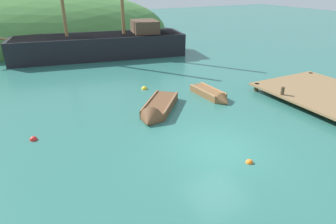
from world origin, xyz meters
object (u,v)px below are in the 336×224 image
Objects in this scene: rowboat_outer_right at (157,110)px; buoy_orange at (249,163)px; buoy_red at (34,140)px; sailing_ship at (102,49)px; rowboat_near_dock at (212,96)px; buoy_yellow at (144,89)px.

rowboat_outer_right is 5.89m from buoy_orange.
buoy_red is 9.19m from buoy_orange.
sailing_ship is 5.62× the size of rowboat_near_dock.
buoy_red is at bearing 73.86° from sailing_ship.
rowboat_outer_right is at bearing -85.98° from rowboat_near_dock.
sailing_ship is at bearing -142.39° from rowboat_outer_right.
buoy_yellow is at bearing -151.61° from rowboat_outer_right.
buoy_yellow is at bearing -140.27° from rowboat_near_dock.
rowboat_near_dock reaches higher than buoy_orange.
buoy_red is at bearing -151.47° from buoy_yellow.
rowboat_outer_right is 6.03m from buoy_red.
buoy_red is 7.85m from buoy_yellow.
buoy_yellow is (-0.29, 9.48, 0.00)m from buoy_orange.
buoy_orange is (-2.69, -6.25, -0.13)m from rowboat_near_dock.
buoy_orange is 9.49m from buoy_yellow.
rowboat_outer_right is 3.81m from buoy_yellow.
rowboat_outer_right is 1.19× the size of rowboat_near_dock.
buoy_red is (-6.03, -0.04, -0.14)m from rowboat_outer_right.
rowboat_near_dock is 11.08× the size of buoy_orange.
sailing_ship is 46.39× the size of buoy_yellow.
buoy_red is (-6.97, -13.58, -0.74)m from sailing_ship.
buoy_orange is at bearing -26.27° from rowboat_near_dock.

